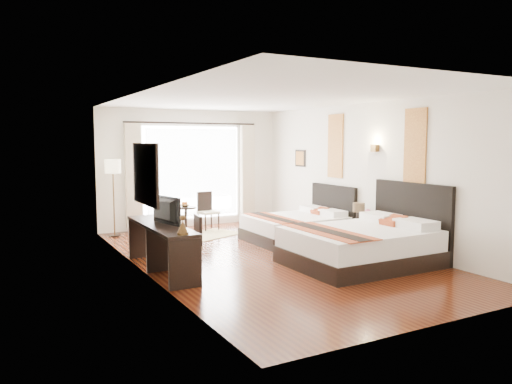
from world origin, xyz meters
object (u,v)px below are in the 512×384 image
window_chair (208,218)px  floor_lamp (113,171)px  fruit_bowl (185,206)px  console_desk (161,248)px  bed_far (299,226)px  side_table (186,219)px  nightstand (364,234)px  television (162,210)px  table_lamp (359,209)px  vase (368,220)px  bed_near (364,244)px  desk_chair (188,255)px

window_chair → floor_lamp: bearing=-101.7°
fruit_bowl → console_desk: bearing=-116.4°
console_desk → bed_far: bearing=18.0°
bed_far → side_table: 2.73m
fruit_bowl → nightstand: bearing=-55.3°
television → floor_lamp: size_ratio=0.46×
side_table → nightstand: bearing=-55.5°
table_lamp → vase: (0.01, -0.25, -0.19)m
table_lamp → window_chair: window_chair is taller
table_lamp → floor_lamp: 5.21m
television → fruit_bowl: (1.57, 3.24, -0.39)m
bed_near → side_table: bearing=109.0°
vase → desk_chair: size_ratio=0.14×
vase → console_desk: (-3.94, 0.32, -0.19)m
vase → desk_chair: bearing=179.4°
vase → desk_chair: (-3.60, 0.04, -0.29)m
television → fruit_bowl: television is taller
table_lamp → bed_far: bearing=118.9°
nightstand → vase: bearing=-99.6°
television → nightstand: bearing=-104.9°
television → desk_chair: size_ratio=0.85×
nightstand → desk_chair: 3.62m
bed_near → floor_lamp: bearing=124.7°
bed_far → television: size_ratio=2.57×
television → floor_lamp: floor_lamp is taller
bed_near → bed_far: bearing=85.4°
television → window_chair: (2.09, 3.11, -0.71)m
table_lamp → window_chair: 3.67m
bed_near → table_lamp: size_ratio=6.43×
side_table → fruit_bowl: 0.31m
floor_lamp → fruit_bowl: size_ratio=7.72×
vase → fruit_bowl: size_ratio=0.59×
bed_far → table_lamp: bearing=-61.1°
vase → floor_lamp: size_ratio=0.08×
bed_near → floor_lamp: floor_lamp is taller
vase → fruit_bowl: bearing=123.6°
bed_near → bed_far: bed_near is taller
bed_far → console_desk: bed_far is taller
bed_far → table_lamp: (0.63, -1.14, 0.46)m
bed_far → floor_lamp: size_ratio=1.19×
fruit_bowl → window_chair: size_ratio=0.24×
vase → fruit_bowl: 4.24m
television → window_chair: 3.81m
bed_near → side_table: bed_near is taller
console_desk → desk_chair: (0.34, -0.28, -0.10)m
floor_lamp → television: bearing=-89.9°
bed_near → side_table: 4.64m
side_table → fruit_bowl: bearing=167.5°
bed_far → window_chair: (-1.19, 2.01, -0.02)m
desk_chair → floor_lamp: 3.78m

